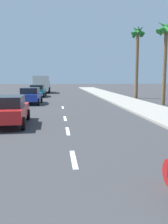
# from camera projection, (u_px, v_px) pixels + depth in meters

# --- Properties ---
(ground_plane) EXTENTS (160.00, 160.00, 0.00)m
(ground_plane) POSITION_uv_depth(u_px,v_px,m) (63.00, 110.00, 20.05)
(ground_plane) COLOR #38383A
(sidewalk_strip) EXTENTS (3.60, 80.00, 0.14)m
(sidewalk_strip) POSITION_uv_depth(u_px,v_px,m) (137.00, 105.00, 22.73)
(sidewalk_strip) COLOR #9E998E
(sidewalk_strip) RESTS_ON ground
(lane_stripe_2) EXTENTS (0.16, 1.80, 0.01)m
(lane_stripe_2) POSITION_uv_depth(u_px,v_px,m) (74.00, 159.00, 7.88)
(lane_stripe_2) COLOR white
(lane_stripe_2) RESTS_ON ground
(lane_stripe_3) EXTENTS (0.16, 1.80, 0.01)m
(lane_stripe_3) POSITION_uv_depth(u_px,v_px,m) (68.00, 131.00, 12.00)
(lane_stripe_3) COLOR white
(lane_stripe_3) RESTS_ON ground
(lane_stripe_4) EXTENTS (0.16, 1.80, 0.01)m
(lane_stripe_4) POSITION_uv_depth(u_px,v_px,m) (65.00, 118.00, 15.66)
(lane_stripe_4) COLOR white
(lane_stripe_4) RESTS_ON ground
(lane_stripe_5) EXTENTS (0.16, 1.80, 0.01)m
(lane_stripe_5) POSITION_uv_depth(u_px,v_px,m) (63.00, 107.00, 21.46)
(lane_stripe_5) COLOR white
(lane_stripe_5) RESTS_ON ground
(parked_car_red) EXTENTS (2.14, 4.47, 1.57)m
(parked_car_red) POSITION_uv_depth(u_px,v_px,m) (8.00, 109.00, 13.44)
(parked_car_red) COLOR red
(parked_car_red) RESTS_ON ground
(parked_car_blue) EXTENTS (2.09, 4.30, 1.57)m
(parked_car_blue) POSITION_uv_depth(u_px,v_px,m) (31.00, 95.00, 24.19)
(parked_car_blue) COLOR #1E389E
(parked_car_blue) RESTS_ON ground
(parked_car_teal) EXTENTS (2.20, 4.50, 1.57)m
(parked_car_teal) POSITION_uv_depth(u_px,v_px,m) (38.00, 90.00, 33.21)
(parked_car_teal) COLOR #14727A
(parked_car_teal) RESTS_ON ground
(delivery_truck) EXTENTS (2.70, 6.25, 2.80)m
(delivery_truck) POSITION_uv_depth(u_px,v_px,m) (42.00, 84.00, 41.55)
(delivery_truck) COLOR #23478C
(delivery_truck) RESTS_ON ground
(palm_tree_far) EXTENTS (1.90, 1.93, 7.78)m
(palm_tree_far) POSITION_uv_depth(u_px,v_px,m) (166.00, 37.00, 22.63)
(palm_tree_far) COLOR brown
(palm_tree_far) RESTS_ON ground
(palm_tree_distant) EXTENTS (1.78, 1.92, 8.78)m
(palm_tree_distant) POSITION_uv_depth(u_px,v_px,m) (137.00, 44.00, 29.86)
(palm_tree_distant) COLOR brown
(palm_tree_distant) RESTS_ON ground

